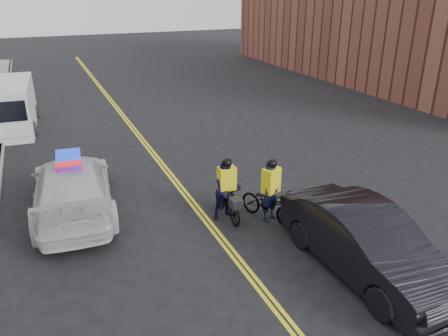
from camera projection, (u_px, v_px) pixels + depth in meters
name	position (u px, v px, depth m)	size (l,w,h in m)	color
ground	(231.00, 252.00, 11.90)	(120.00, 120.00, 0.00)	black
center_line_left	(152.00, 155.00, 18.64)	(0.10, 60.00, 0.01)	yellow
center_line_right	(156.00, 155.00, 18.70)	(0.10, 60.00, 0.01)	yellow
building_across	(398.00, 3.00, 33.07)	(12.00, 30.00, 11.00)	brown
police_cruiser	(72.00, 187.00, 13.71)	(2.83, 6.03, 1.86)	silver
dark_sedan	(366.00, 242.00, 10.75)	(1.82, 5.22, 1.72)	black
cargo_van	(11.00, 107.00, 21.57)	(2.41, 5.68, 2.33)	silver
cyclist_near	(271.00, 199.00, 13.28)	(1.47, 2.16, 2.01)	black
cyclist_far	(227.00, 195.00, 13.39)	(0.90, 1.97, 1.98)	black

